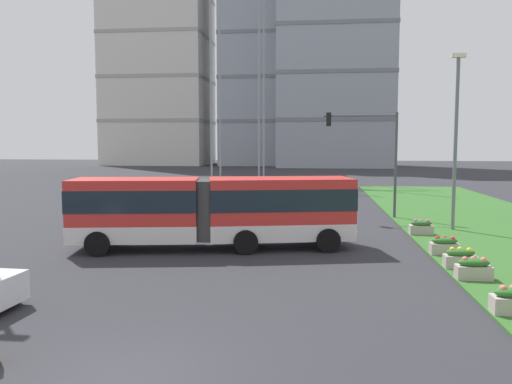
{
  "coord_description": "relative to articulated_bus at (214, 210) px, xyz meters",
  "views": [
    {
      "loc": [
        3.59,
        -9.08,
        4.45
      ],
      "look_at": [
        0.85,
        14.67,
        2.2
      ],
      "focal_mm": 35.99,
      "sensor_mm": 36.0,
      "label": 1
    }
  ],
  "objects": [
    {
      "name": "articulated_bus",
      "position": [
        0.0,
        0.0,
        0.0
      ],
      "size": [
        12.04,
        4.73,
        3.0
      ],
      "color": "red",
      "rests_on": "ground"
    },
    {
      "name": "apartment_tower_west",
      "position": [
        -29.33,
        87.92,
        24.93
      ],
      "size": [
        21.31,
        17.24,
        53.13
      ],
      "color": "silver",
      "rests_on": "ground"
    },
    {
      "name": "ground_plane",
      "position": [
        0.67,
        -12.12,
        -1.65
      ],
      "size": [
        260.0,
        260.0,
        0.0
      ],
      "primitive_type": "plane",
      "color": "#2D2D33"
    },
    {
      "name": "flower_planter_3",
      "position": [
        9.4,
        -2.67,
        -1.23
      ],
      "size": [
        1.1,
        0.56,
        0.74
      ],
      "color": "#B7AD9E",
      "rests_on": "grass_median"
    },
    {
      "name": "flower_planter_4",
      "position": [
        9.4,
        -0.43,
        -1.23
      ],
      "size": [
        1.1,
        0.56,
        0.74
      ],
      "color": "#B7AD9E",
      "rests_on": "grass_median"
    },
    {
      "name": "traffic_light_far_right",
      "position": [
        7.6,
        9.88,
        2.69
      ],
      "size": [
        4.34,
        0.28,
        6.3
      ],
      "color": "#474C51",
      "rests_on": "ground"
    },
    {
      "name": "flower_planter_2",
      "position": [
        9.4,
        -4.21,
        -1.23
      ],
      "size": [
        1.1,
        0.56,
        0.74
      ],
      "color": "#B7AD9E",
      "rests_on": "grass_median"
    },
    {
      "name": "streetlight_median",
      "position": [
        11.3,
        5.78,
        3.25
      ],
      "size": [
        0.7,
        0.28,
        8.93
      ],
      "color": "slate",
      "rests_on": "ground"
    },
    {
      "name": "flower_planter_5",
      "position": [
        9.4,
        4.1,
        -1.23
      ],
      "size": [
        1.1,
        0.56,
        0.74
      ],
      "color": "#B7AD9E",
      "rests_on": "grass_median"
    },
    {
      "name": "apartment_tower_centre",
      "position": [
        7.85,
        81.96,
        23.99
      ],
      "size": [
        21.85,
        18.69,
        51.25
      ],
      "color": "#9EA3AD",
      "rests_on": "ground"
    },
    {
      "name": "apartment_tower_westcentre",
      "position": [
        -7.1,
        87.78,
        24.37
      ],
      "size": [
        16.43,
        15.51,
        52.0
      ],
      "color": "#9EA3AD",
      "rests_on": "ground"
    },
    {
      "name": "transmission_pylon",
      "position": [
        -5.71,
        45.37,
        17.77
      ],
      "size": [
        9.0,
        6.24,
        35.93
      ],
      "color": "gray",
      "rests_on": "ground"
    },
    {
      "name": "car_black_sedan",
      "position": [
        -5.37,
        10.91,
        -0.9
      ],
      "size": [
        4.55,
        2.36,
        1.58
      ],
      "color": "black",
      "rests_on": "ground"
    }
  ]
}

